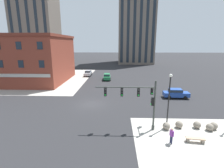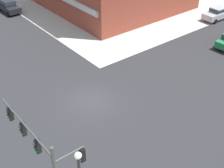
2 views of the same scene
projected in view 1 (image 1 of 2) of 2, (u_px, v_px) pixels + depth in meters
ground_plane at (91, 104)px, 27.08m from camera, size 320.00×320.00×0.00m
sidewalk_far_corner at (31, 78)px, 47.17m from camera, size 32.00×32.00×0.02m
traffic_signal_main at (140, 98)px, 18.48m from camera, size 6.62×2.09×5.68m
bollard_sphere_curb_a at (166, 126)px, 19.02m from camera, size 0.83×0.83×0.83m
bollard_sphere_curb_b at (179, 125)px, 19.36m from camera, size 0.83×0.83×0.83m
bollard_sphere_curb_c at (197, 125)px, 19.29m from camera, size 0.83×0.83×0.83m
bollard_sphere_curb_d at (210, 127)px, 18.74m from camera, size 0.83×0.83×0.83m
bollard_sphere_curb_e at (214, 126)px, 19.07m from camera, size 0.83×0.83×0.83m
bench_near_signal at (195, 139)px, 16.54m from camera, size 1.85×0.72×0.49m
pedestrian_near_bench at (172, 135)px, 16.20m from camera, size 0.33×0.50×1.63m
street_lamp_corner_near at (169, 96)px, 18.59m from camera, size 0.36×0.36×6.35m
car_main_northbound_far at (107, 76)px, 44.97m from camera, size 2.07×4.49×1.68m
car_main_southbound_near at (88, 73)px, 50.52m from camera, size 1.98×4.44×1.68m
car_cross_westbound at (176, 93)px, 29.94m from camera, size 4.46×2.02×1.68m
storefront_block_near_corner at (24, 59)px, 42.70m from camera, size 21.79×18.06×11.56m
residential_tower_skyline_right at (136, 9)px, 79.72m from camera, size 16.90×17.42×50.49m
residential_tower_skyline_left at (35, 8)px, 73.89m from camera, size 17.91×15.15×49.27m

